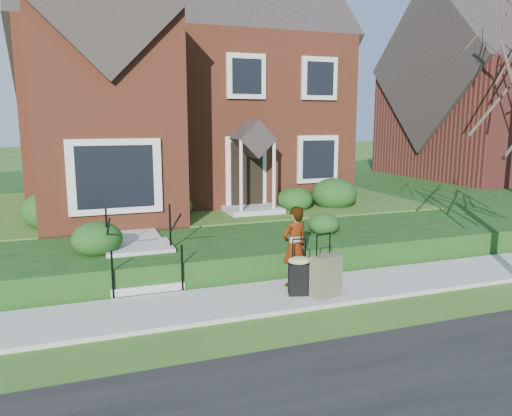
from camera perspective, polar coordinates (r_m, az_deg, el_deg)
name	(u,v)px	position (r m, az deg, el deg)	size (l,w,h in m)	color
ground	(287,297)	(9.72, 3.60, -10.10)	(120.00, 120.00, 0.00)	#2D5119
sidewalk	(287,295)	(9.71, 3.60, -9.87)	(60.00, 1.60, 0.08)	#9E9B93
terrace	(272,193)	(20.95, 1.82, 1.72)	(44.00, 20.00, 0.60)	#103A10
walkway	(126,223)	(13.69, -14.59, -1.70)	(1.20, 6.00, 0.06)	#9E9B93
main_house	(175,64)	(18.40, -9.29, 15.94)	(10.40, 10.20, 9.40)	brown
neighbour_house	(502,80)	(27.65, 26.26, 13.03)	(9.40, 8.00, 9.20)	maroon
front_steps	(142,260)	(10.67, -12.94, -5.82)	(1.40, 2.02, 1.50)	#9E9B93
foundation_shrubs	(201,202)	(13.95, -6.32, 0.63)	(9.82, 4.54, 1.11)	#153811
woman	(295,246)	(9.89, 4.45, -4.40)	(0.59, 0.38, 1.61)	#999999
suitcase_black	(299,273)	(9.49, 4.98, -7.45)	(0.52, 0.47, 1.08)	black
suitcase_olive	(326,276)	(9.46, 8.01, -7.69)	(0.62, 0.45, 1.19)	brown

